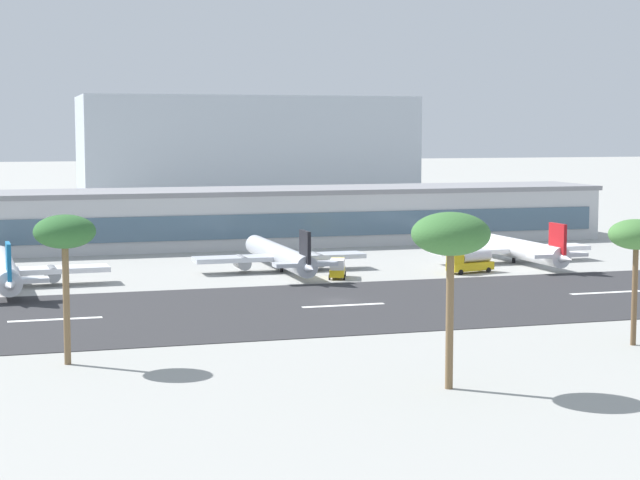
# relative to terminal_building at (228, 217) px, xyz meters

# --- Properties ---
(ground_plane) EXTENTS (1400.00, 1400.00, 0.00)m
(ground_plane) POSITION_rel_terminal_building_xyz_m (0.05, -77.22, -6.02)
(ground_plane) COLOR #9E9E99
(runway_strip) EXTENTS (800.00, 42.35, 0.08)m
(runway_strip) POSITION_rel_terminal_building_xyz_m (0.05, -81.71, -5.98)
(runway_strip) COLOR #2D2D30
(runway_strip) RESTS_ON ground_plane
(runway_centreline_dash_3) EXTENTS (12.00, 1.20, 0.01)m
(runway_centreline_dash_3) POSITION_rel_terminal_building_xyz_m (-39.62, -81.71, -5.93)
(runway_centreline_dash_3) COLOR white
(runway_centreline_dash_3) RESTS_ON runway_strip
(runway_centreline_dash_4) EXTENTS (12.00, 1.20, 0.01)m
(runway_centreline_dash_4) POSITION_rel_terminal_building_xyz_m (-0.36, -81.71, -5.93)
(runway_centreline_dash_4) COLOR white
(runway_centreline_dash_4) RESTS_ON runway_strip
(runway_centreline_dash_5) EXTENTS (12.00, 1.20, 0.01)m
(runway_centreline_dash_5) POSITION_rel_terminal_building_xyz_m (41.36, -81.71, -5.93)
(runway_centreline_dash_5) COLOR white
(runway_centreline_dash_5) RESTS_ON runway_strip
(terminal_building) EXTENTS (166.24, 22.64, 12.03)m
(terminal_building) POSITION_rel_terminal_building_xyz_m (0.00, 0.00, 0.00)
(terminal_building) COLOR #B7BABC
(terminal_building) RESTS_ON ground_plane
(distant_hotel_block) EXTENTS (100.28, 38.84, 34.52)m
(distant_hotel_block) POSITION_rel_terminal_building_xyz_m (26.18, 99.99, 11.24)
(distant_hotel_block) COLOR #A8B2BC
(distant_hotel_block) RESTS_ON ground_plane
(airliner_blue_tail_gate_0) EXTENTS (32.53, 41.32, 8.62)m
(airliner_blue_tail_gate_0) POSITION_rel_terminal_building_xyz_m (-45.86, -50.58, -3.27)
(airliner_blue_tail_gate_0) COLOR silver
(airliner_blue_tail_gate_0) RESTS_ON ground_plane
(airliner_black_tail_gate_1) EXTENTS (30.23, 40.84, 8.52)m
(airliner_black_tail_gate_1) POSITION_rel_terminal_building_xyz_m (0.23, -44.18, -3.30)
(airliner_black_tail_gate_1) COLOR silver
(airliner_black_tail_gate_1) RESTS_ON ground_plane
(airliner_red_tail_gate_2) EXTENTS (31.22, 41.28, 8.61)m
(airliner_red_tail_gate_2) POSITION_rel_terminal_building_xyz_m (44.53, -44.47, -3.27)
(airliner_red_tail_gate_2) COLOR white
(airliner_red_tail_gate_2) RESTS_ON ground_plane
(service_fuel_truck_0) EXTENTS (8.87, 4.47, 3.95)m
(service_fuel_truck_0) POSITION_rel_terminal_building_xyz_m (31.09, -54.91, -3.99)
(service_fuel_truck_0) COLOR gold
(service_fuel_truck_0) RESTS_ON ground_plane
(service_box_truck_1) EXTENTS (4.29, 6.46, 3.25)m
(service_box_truck_1) POSITION_rel_terminal_building_xyz_m (7.22, -54.63, -4.23)
(service_box_truck_1) COLOR gold
(service_box_truck_1) RESTS_ON ground_plane
(palm_tree_0) EXTENTS (6.44, 6.44, 15.83)m
(palm_tree_0) POSITION_rel_terminal_building_xyz_m (-39.56, -109.03, 7.72)
(palm_tree_0) COLOR brown
(palm_tree_0) RESTS_ON ground_plane
(palm_tree_1) EXTENTS (7.47, 7.47, 16.92)m
(palm_tree_1) POSITION_rel_terminal_building_xyz_m (-5.26, -130.19, 8.59)
(palm_tree_1) COLOR brown
(palm_tree_1) RESTS_ON ground_plane
(palm_tree_3) EXTENTS (6.30, 6.30, 14.50)m
(palm_tree_3) POSITION_rel_terminal_building_xyz_m (23.26, -117.06, 6.52)
(palm_tree_3) COLOR brown
(palm_tree_3) RESTS_ON ground_plane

